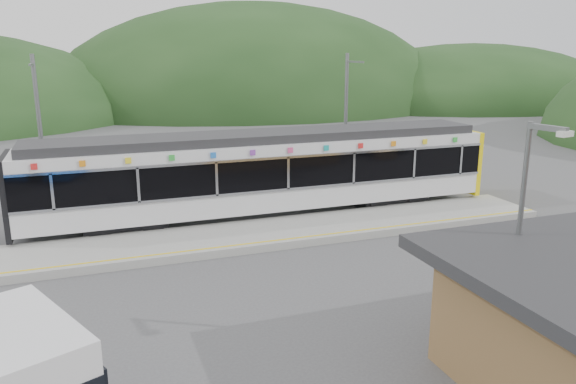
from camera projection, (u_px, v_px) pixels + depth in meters
name	position (u px, v px, depth m)	size (l,w,h in m)	color
ground	(265.00, 271.00, 18.69)	(120.00, 120.00, 0.00)	#4C4C4F
hills	(359.00, 211.00, 25.55)	(146.00, 149.00, 26.00)	#1E3D19
platform	(239.00, 237.00, 21.65)	(26.00, 3.20, 0.30)	#9E9E99
yellow_line	(249.00, 244.00, 20.43)	(26.00, 0.10, 0.01)	yellow
train	(266.00, 171.00, 24.29)	(20.44, 3.01, 3.74)	black
catenary_mast_west	(41.00, 137.00, 23.25)	(0.18, 1.80, 7.00)	slate
catenary_mast_east	(346.00, 122.00, 27.90)	(0.18, 1.80, 7.00)	slate
lamp_post	(524.00, 221.00, 12.83)	(0.38, 1.03, 5.63)	slate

